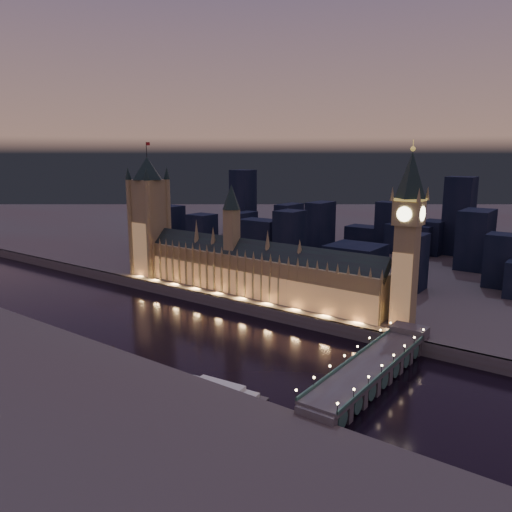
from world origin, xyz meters
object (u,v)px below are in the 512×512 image
Objects in this scene: westminster_bridge at (374,369)px; river_boat at (220,389)px; elizabeth_tower at (408,225)px; palace_of_westminster at (253,269)px; victoria_tower at (149,210)px.

westminster_bridge reaches higher than river_boat.
river_boat is (-41.77, -118.34, -66.15)m from elizabeth_tower.
westminster_bridge is at bearing -28.26° from palace_of_westminster.
elizabeth_tower is at bearing 98.90° from westminster_bridge.
palace_of_westminster is at bearing -0.10° from victoria_tower.
victoria_tower reaches higher than river_boat.
palace_of_westminster is at bearing 120.38° from river_boat.
westminster_bridge is (10.23, -65.37, -61.73)m from elizabeth_tower.
palace_of_westminster is 139.19m from river_boat.
river_boat is at bearing -134.47° from westminster_bridge.
victoria_tower reaches higher than westminster_bridge.
victoria_tower is at bearing -180.00° from elizabeth_tower.
victoria_tower is at bearing 164.02° from westminster_bridge.
river_boat is at bearing -109.44° from elizabeth_tower.
westminster_bridge is (121.27, -65.18, -20.39)m from palace_of_westminster.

